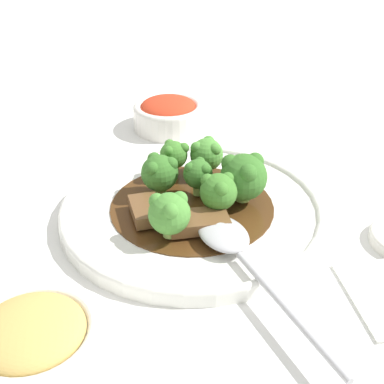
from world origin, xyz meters
TOP-DOWN VIEW (x-y plane):
  - ground_plane at (0.00, 0.00)m, footprint 4.00×4.00m
  - main_plate at (0.00, 0.00)m, footprint 0.30×0.30m
  - beef_strip_0 at (0.05, 0.00)m, footprint 0.04×0.07m
  - beef_strip_1 at (0.02, -0.05)m, footprint 0.06×0.04m
  - beef_strip_2 at (-0.03, 0.05)m, footprint 0.06×0.06m
  - broccoli_floret_0 at (0.02, 0.03)m, footprint 0.04×0.04m
  - broccoli_floret_1 at (-0.07, 0.03)m, footprint 0.04×0.04m
  - broccoli_floret_2 at (-0.07, -0.01)m, footprint 0.03×0.03m
  - broccoli_floret_3 at (0.06, -0.03)m, footprint 0.04×0.04m
  - broccoli_floret_4 at (-0.02, 0.01)m, footprint 0.03×0.03m
  - broccoli_floret_5 at (-0.03, -0.03)m, footprint 0.04×0.04m
  - broccoli_floret_6 at (0.00, 0.06)m, footprint 0.05×0.05m
  - serving_spoon at (0.09, 0.03)m, footprint 0.24×0.09m
  - side_bowl_kimchi at (-0.25, 0.00)m, footprint 0.11×0.11m
  - side_bowl_appetizer at (0.19, -0.16)m, footprint 0.11×0.11m

SIDE VIEW (x-z plane):
  - ground_plane at x=0.00m, z-range 0.00..0.00m
  - main_plate at x=0.00m, z-range 0.00..0.02m
  - beef_strip_2 at x=-0.03m, z-range 0.02..0.03m
  - side_bowl_kimchi at x=-0.25m, z-range 0.00..0.05m
  - side_bowl_appetizer at x=0.19m, z-range 0.00..0.05m
  - serving_spoon at x=0.09m, z-range 0.02..0.03m
  - beef_strip_0 at x=0.05m, z-range 0.02..0.03m
  - beef_strip_1 at x=0.02m, z-range 0.02..0.03m
  - broccoli_floret_1 at x=-0.07m, z-range 0.02..0.07m
  - broccoli_floret_0 at x=0.02m, z-range 0.02..0.07m
  - broccoli_floret_5 at x=-0.03m, z-range 0.02..0.07m
  - broccoli_floret_4 at x=-0.02m, z-range 0.02..0.07m
  - broccoli_floret_2 at x=-0.07m, z-range 0.02..0.07m
  - broccoli_floret_3 at x=0.06m, z-range 0.02..0.07m
  - broccoli_floret_6 at x=0.00m, z-range 0.02..0.08m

